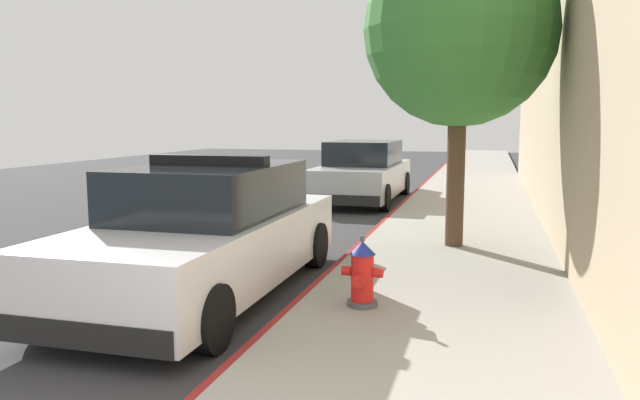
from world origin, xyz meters
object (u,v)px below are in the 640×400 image
object	(u,v)px
police_cruiser	(208,233)
parked_car_silver_ahead	(363,173)
street_tree	(460,31)
fire_hydrant	(362,274)

from	to	relation	value
police_cruiser	parked_car_silver_ahead	xyz separation A→B (m)	(0.04, 9.01, -0.00)
police_cruiser	street_tree	xyz separation A→B (m)	(2.72, 3.11, 2.68)
street_tree	fire_hydrant	bearing A→B (deg)	-101.98
parked_car_silver_ahead	street_tree	distance (m)	7.02
police_cruiser	street_tree	distance (m)	4.93
fire_hydrant	street_tree	world-z (taller)	street_tree
parked_car_silver_ahead	fire_hydrant	size ratio (longest dim) A/B	6.37
parked_car_silver_ahead	fire_hydrant	world-z (taller)	parked_car_silver_ahead
police_cruiser	parked_car_silver_ahead	bearing A→B (deg)	89.72
parked_car_silver_ahead	street_tree	world-z (taller)	street_tree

